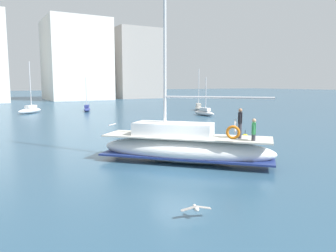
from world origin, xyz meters
TOP-DOWN VIEW (x-y plane):
  - ground_plane at (0.00, 0.00)m, footprint 400.00×400.00m
  - main_sailboat at (0.85, 0.73)m, footprint 8.41×8.56m
  - moored_sloop_near at (17.40, 21.94)m, footprint 1.10×4.13m
  - moored_catamaran at (21.66, 29.42)m, footprint 3.19×4.47m
  - moored_cutter_right at (5.52, 36.49)m, footprint 2.29×3.85m
  - moored_ketch_distant at (-2.66, 36.99)m, footprint 4.13×4.18m
  - seagull at (-2.93, -5.94)m, footprint 1.00×0.49m
  - mooring_buoy at (8.84, 4.63)m, footprint 0.58×0.58m
  - waterfront_buildings at (1.65, 76.20)m, footprint 82.09×18.86m

SIDE VIEW (x-z plane):
  - ground_plane at x=0.00m, z-range 0.00..0.00m
  - mooring_buoy at x=8.84m, z-range -0.27..0.62m
  - seagull at x=-2.93m, z-range 0.26..0.43m
  - moored_cutter_right at x=5.52m, z-range -2.18..3.05m
  - moored_sloop_near at x=17.40m, z-range -2.11..3.01m
  - moored_catamaran at x=21.66m, z-range -2.82..3.83m
  - moored_ketch_distant at x=-2.66m, z-range -3.20..4.26m
  - main_sailboat at x=0.85m, z-range -6.14..7.98m
  - waterfront_buildings at x=1.65m, z-range -0.54..20.40m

